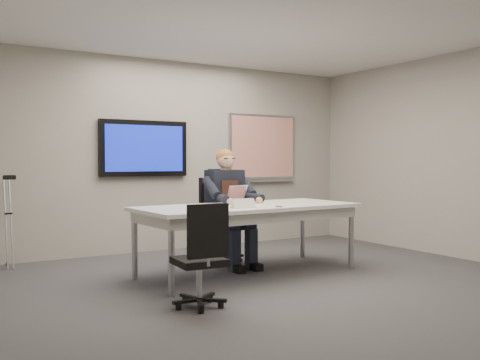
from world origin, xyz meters
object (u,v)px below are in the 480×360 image
office_chair_near (201,275)px  seated_person (232,219)px  laptop (240,199)px  conference_table (248,213)px  office_chair_far (221,236)px

office_chair_near → seated_person: (1.19, 1.50, 0.30)m
office_chair_near → laptop: size_ratio=2.69×
conference_table → office_chair_far: office_chair_far is taller
seated_person → laptop: size_ratio=4.17×
conference_table → office_chair_far: bearing=83.0°
conference_table → office_chair_near: bearing=-140.4°
conference_table → laptop: size_ratio=7.56×
office_chair_near → conference_table: bearing=-134.2°
conference_table → seated_person: size_ratio=1.81×
office_chair_far → laptop: size_ratio=3.13×
conference_table → seated_person: seated_person is taller
office_chair_near → seated_person: bearing=-124.9°
seated_person → laptop: seated_person is taller
conference_table → office_chair_far: size_ratio=2.41×
office_chair_far → seated_person: size_ratio=0.75×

